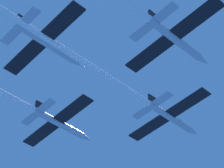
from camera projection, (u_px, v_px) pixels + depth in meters
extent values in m
cylinder|color=#B2BAC6|center=(170.00, 117.00, 75.99)|extent=(1.10, 10.04, 1.10)
cone|color=#B2BAC6|center=(194.00, 132.00, 78.96)|extent=(1.08, 2.21, 1.08)
ellipsoid|color=black|center=(179.00, 121.00, 77.38)|extent=(0.77, 2.01, 0.55)
cube|color=black|center=(149.00, 128.00, 78.07)|extent=(7.63, 2.21, 0.24)
cube|color=black|center=(188.00, 103.00, 73.42)|extent=(7.63, 2.21, 0.24)
cube|color=black|center=(152.00, 100.00, 74.98)|extent=(0.29, 1.81, 1.61)
cube|color=#B2BAC6|center=(142.00, 113.00, 75.15)|extent=(3.43, 1.33, 0.24)
cube|color=#B2BAC6|center=(162.00, 99.00, 72.73)|extent=(3.43, 1.33, 0.24)
cylinder|color=white|center=(61.00, 48.00, 65.00)|extent=(0.99, 35.24, 0.99)
cylinder|color=#B2BAC6|center=(59.00, 123.00, 76.36)|extent=(1.10, 10.04, 1.10)
cone|color=#B2BAC6|center=(87.00, 138.00, 79.33)|extent=(1.08, 2.21, 1.08)
ellipsoid|color=black|center=(70.00, 127.00, 77.75)|extent=(0.77, 2.01, 0.55)
cube|color=black|center=(41.00, 134.00, 78.44)|extent=(7.63, 2.21, 0.24)
cube|color=black|center=(73.00, 109.00, 73.79)|extent=(7.63, 2.21, 0.24)
cube|color=black|center=(40.00, 106.00, 75.35)|extent=(0.29, 1.81, 1.61)
cube|color=#B2BAC6|center=(30.00, 119.00, 75.52)|extent=(3.43, 1.33, 0.24)
cube|color=#B2BAC6|center=(47.00, 105.00, 73.10)|extent=(3.43, 1.33, 0.24)
cylinder|color=#B2BAC6|center=(175.00, 39.00, 62.87)|extent=(1.10, 10.04, 1.10)
cone|color=#B2BAC6|center=(203.00, 61.00, 65.85)|extent=(1.08, 2.21, 1.08)
ellipsoid|color=black|center=(185.00, 45.00, 64.27)|extent=(0.77, 2.01, 0.55)
cube|color=black|center=(149.00, 54.00, 64.95)|extent=(7.63, 2.21, 0.24)
cube|color=black|center=(197.00, 18.00, 60.31)|extent=(7.63, 2.21, 0.24)
cube|color=black|center=(154.00, 17.00, 61.87)|extent=(0.29, 1.81, 1.61)
cube|color=#B2BAC6|center=(141.00, 32.00, 62.03)|extent=(3.43, 1.33, 0.24)
cube|color=#B2BAC6|center=(166.00, 12.00, 59.62)|extent=(3.43, 1.33, 0.24)
cylinder|color=#B2BAC6|center=(45.00, 42.00, 64.29)|extent=(1.10, 10.04, 1.10)
cone|color=#B2BAC6|center=(79.00, 64.00, 67.26)|extent=(1.08, 2.21, 1.08)
ellipsoid|color=black|center=(58.00, 48.00, 65.69)|extent=(0.77, 2.01, 0.55)
cube|color=black|center=(24.00, 58.00, 66.37)|extent=(7.63, 2.21, 0.24)
cube|color=black|center=(62.00, 22.00, 61.72)|extent=(7.63, 2.21, 0.24)
cube|color=black|center=(23.00, 21.00, 63.28)|extent=(0.29, 1.81, 1.61)
cube|color=#B2BAC6|center=(11.00, 36.00, 63.45)|extent=(3.43, 1.33, 0.24)
cube|color=#B2BAC6|center=(30.00, 17.00, 61.04)|extent=(3.43, 1.33, 0.24)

